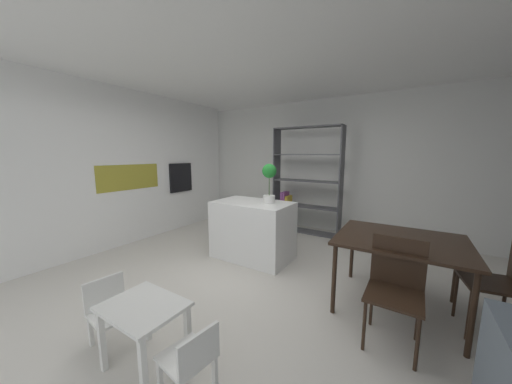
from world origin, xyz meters
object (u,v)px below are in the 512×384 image
Objects in this scene: open_bookshelf at (303,185)px; dining_chair_near at (396,281)px; child_chair_right at (191,359)px; child_table at (144,317)px; child_chair_left at (110,308)px; dining_chair_window_side at (506,278)px; potted_plant_on_island at (269,179)px; built_in_oven at (181,177)px; dining_table at (400,245)px; kitchen_island at (253,230)px.

dining_chair_near is at bearing -53.70° from open_bookshelf.
child_table is at bearing -82.70° from child_chair_right.
child_chair_left is at bearing 179.21° from child_table.
dining_chair_near is (-0.80, -0.54, -0.02)m from dining_chair_window_side.
potted_plant_on_island is 2.65m from dining_chair_window_side.
built_in_oven is 1.05× the size of child_table.
potted_plant_on_island reaches higher than dining_table.
potted_plant_on_island is 1.85m from dining_table.
child_table is at bearing -83.91° from child_chair_left.
dining_table reaches higher than child_chair_right.
built_in_oven is at bearing 169.02° from potted_plant_on_island.
built_in_oven reaches higher than dining_chair_window_side.
open_bookshelf reaches higher than dining_chair_near.
potted_plant_on_island is at bearing -1.12° from child_chair_left.
child_chair_right is 0.99m from child_chair_left.
potted_plant_on_island is at bearing 154.05° from dining_chair_near.
child_table is at bearing -85.12° from potted_plant_on_island.
built_in_oven reaches higher than dining_chair_near.
kitchen_island is 2.19× the size of child_chair_right.
child_chair_left reaches higher than child_chair_right.
dining_chair_window_side is at bearing -9.45° from built_in_oven.
child_table is 1.06× the size of child_chair_left.
child_chair_right is at bearing -73.02° from potted_plant_on_island.
dining_chair_near is at bearing -89.77° from dining_table.
open_bookshelf is at bearing 25.45° from built_in_oven.
potted_plant_on_island reaches higher than dining_chair_window_side.
built_in_oven is 0.69× the size of dining_chair_near.
child_table is 0.65× the size of dining_chair_near.
open_bookshelf is 3.88m from child_chair_left.
dining_chair_window_side is (2.34, 1.87, 0.13)m from child_table.
child_chair_left is at bearing -93.21° from open_bookshelf.
potted_plant_on_island is 2.08m from dining_chair_near.
child_table is (0.19, -2.22, -0.83)m from potted_plant_on_island.
built_in_oven reaches higher than child_table.
built_in_oven is 0.29× the size of open_bookshelf.
built_in_oven is at bearing 163.17° from dining_chair_near.
kitchen_island is 1.77m from open_bookshelf.
child_chair_left is (-0.21, -3.82, -0.67)m from open_bookshelf.
child_chair_left is (-0.07, -2.14, -0.14)m from kitchen_island.
dining_chair_near is at bearing -50.19° from child_chair_left.
open_bookshelf is 1.81× the size of dining_table.
dining_table is (2.04, 1.85, 0.39)m from child_chair_left.
dining_chair_window_side is (2.63, -1.96, -0.43)m from open_bookshelf.
dining_chair_window_side is 1.01× the size of dining_chair_near.
child_table is 0.65× the size of dining_chair_window_side.
open_bookshelf is at bearing 84.98° from kitchen_island.
child_chair_right is at bearing -126.97° from dining_chair_near.
dining_chair_window_side is at bearing -5.72° from kitchen_island.
kitchen_island is 2.02× the size of potted_plant_on_island.
potted_plant_on_island reaches higher than kitchen_island.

